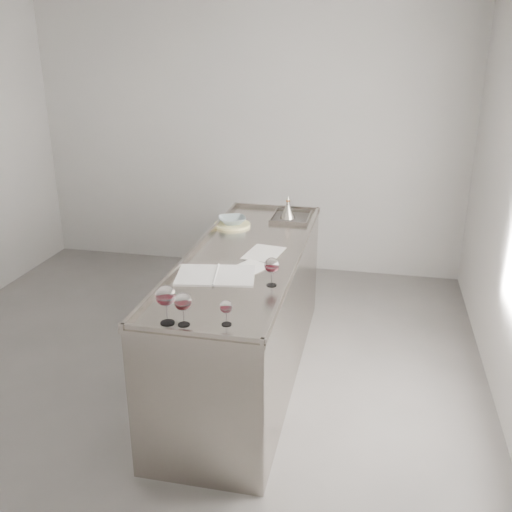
% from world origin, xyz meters
% --- Properties ---
extents(room_shell, '(4.54, 5.04, 2.84)m').
position_xyz_m(room_shell, '(0.00, 0.00, 1.40)').
color(room_shell, '#585553').
rests_on(room_shell, ground).
extents(counter, '(0.77, 2.42, 0.97)m').
position_xyz_m(counter, '(0.50, 0.30, 0.47)').
color(counter, gray).
rests_on(counter, ground).
extents(wine_glass_left, '(0.09, 0.09, 0.18)m').
position_xyz_m(wine_glass_left, '(0.43, -0.78, 1.07)').
color(wine_glass_left, white).
rests_on(wine_glass_left, counter).
extents(wine_glass_middle, '(0.11, 0.11, 0.21)m').
position_xyz_m(wine_glass_middle, '(0.34, -0.78, 1.09)').
color(wine_glass_middle, white).
rests_on(wine_glass_middle, counter).
extents(wine_glass_right, '(0.09, 0.09, 0.18)m').
position_xyz_m(wine_glass_right, '(0.78, -0.18, 1.07)').
color(wine_glass_right, white).
rests_on(wine_glass_right, counter).
extents(wine_glass_small, '(0.07, 0.07, 0.14)m').
position_xyz_m(wine_glass_small, '(0.64, -0.73, 1.04)').
color(wine_glass_small, white).
rests_on(wine_glass_small, counter).
extents(notebook, '(0.53, 0.41, 0.02)m').
position_xyz_m(notebook, '(0.41, -0.12, 0.95)').
color(notebook, white).
rests_on(notebook, counter).
extents(loose_paper_top, '(0.27, 0.36, 0.00)m').
position_xyz_m(loose_paper_top, '(0.62, 0.35, 0.94)').
color(loose_paper_top, silver).
rests_on(loose_paper_top, counter).
extents(loose_paper_under, '(0.30, 0.33, 0.00)m').
position_xyz_m(loose_paper_under, '(0.58, 0.05, 0.94)').
color(loose_paper_under, white).
rests_on(loose_paper_under, counter).
extents(trivet, '(0.29, 0.29, 0.02)m').
position_xyz_m(trivet, '(0.25, 0.92, 0.95)').
color(trivet, '#EEE79A').
rests_on(trivet, counter).
extents(ceramic_bowl, '(0.28, 0.28, 0.05)m').
position_xyz_m(ceramic_bowl, '(0.25, 0.92, 0.99)').
color(ceramic_bowl, gray).
rests_on(ceramic_bowl, trivet).
extents(wine_funnel, '(0.13, 0.13, 0.20)m').
position_xyz_m(wine_funnel, '(0.65, 1.22, 1.00)').
color(wine_funnel, '#A9A397').
rests_on(wine_funnel, counter).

